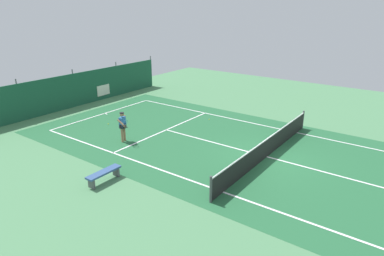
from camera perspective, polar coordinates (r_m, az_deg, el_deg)
name	(u,v)px	position (r m, az deg, el deg)	size (l,w,h in m)	color
ground_plane	(267,157)	(17.03, 12.40, -4.75)	(36.00, 36.00, 0.00)	#4C8456
court_surface	(267,157)	(17.03, 12.40, -4.74)	(11.02, 26.60, 0.01)	#236038
tennis_net	(267,147)	(16.83, 12.53, -3.17)	(10.12, 0.10, 1.10)	black
back_fence	(72,96)	(26.50, -19.52, 5.02)	(16.30, 0.98, 2.70)	#195138
tennis_player	(123,125)	(18.49, -11.54, 0.54)	(0.64, 0.80, 1.64)	#9E7051
tennis_ball_near_player	(108,124)	(21.70, -13.86, 0.68)	(0.07, 0.07, 0.07)	#CCDB33
tennis_ball_midcourt	(209,119)	(21.91, 2.88, 1.45)	(0.07, 0.07, 0.07)	#CCDB33
parked_car	(88,85)	(29.23, -16.99, 6.97)	(2.15, 4.27, 1.68)	silver
courtside_bench	(104,174)	(14.71, -14.56, -7.44)	(1.60, 0.40, 0.49)	#335184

